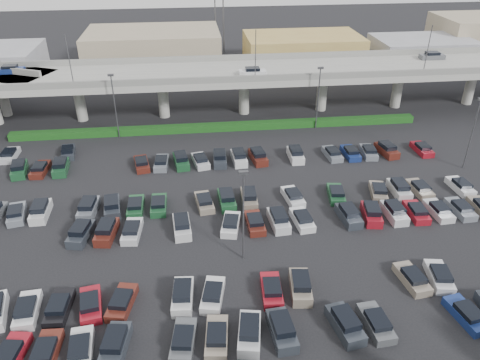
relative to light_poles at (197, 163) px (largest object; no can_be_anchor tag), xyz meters
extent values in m
plane|color=black|center=(4.13, -2.00, -6.24)|extent=(280.00, 280.00, 0.00)
cube|color=gray|center=(4.13, 30.00, 1.01)|extent=(150.00, 13.00, 1.10)
cube|color=slate|center=(4.13, 23.75, 2.06)|extent=(150.00, 0.50, 1.00)
cube|color=slate|center=(4.13, 36.25, 2.06)|extent=(150.00, 0.50, 1.00)
cylinder|color=gray|center=(-18.88, 30.00, -2.89)|extent=(1.80, 1.80, 6.70)
cube|color=slate|center=(-18.88, 30.00, 0.26)|extent=(2.60, 9.75, 0.50)
cylinder|color=gray|center=(-4.87, 30.00, -2.89)|extent=(1.80, 1.80, 6.70)
cube|color=slate|center=(-4.87, 30.00, 0.26)|extent=(2.60, 9.75, 0.50)
cylinder|color=gray|center=(9.12, 30.00, -2.89)|extent=(1.80, 1.80, 6.70)
cube|color=slate|center=(9.12, 30.00, 0.26)|extent=(2.60, 9.75, 0.50)
cylinder|color=gray|center=(23.12, 30.00, -2.89)|extent=(1.80, 1.80, 6.70)
cube|color=slate|center=(23.12, 30.00, 0.26)|extent=(2.60, 9.75, 0.50)
cylinder|color=gray|center=(37.12, 30.00, -2.89)|extent=(1.80, 1.80, 6.70)
cube|color=slate|center=(37.12, 30.00, 0.26)|extent=(2.60, 9.75, 0.50)
cylinder|color=gray|center=(51.12, 30.00, -2.89)|extent=(1.80, 1.80, 6.70)
cube|color=slate|center=(51.12, 30.00, 0.26)|extent=(2.60, 9.75, 0.50)
cube|color=navy|center=(-29.88, 33.00, 1.97)|extent=(4.40, 1.82, 0.82)
cube|color=black|center=(-29.88, 33.00, 2.60)|extent=(2.30, 1.60, 0.50)
cube|color=silver|center=(10.12, 27.00, 1.97)|extent=(4.40, 1.82, 0.82)
cube|color=black|center=(10.12, 27.00, 2.60)|extent=(2.30, 1.60, 0.50)
cube|color=#4C4F53|center=(44.12, 33.00, 1.97)|extent=(4.40, 1.82, 0.82)
cube|color=black|center=(44.12, 33.00, 2.60)|extent=(2.30, 1.60, 0.50)
cylinder|color=#444448|center=(-17.88, 23.90, 5.56)|extent=(0.14, 0.14, 8.00)
cylinder|color=#444448|center=(10.12, 23.90, 5.56)|extent=(0.14, 0.14, 8.00)
cylinder|color=#444448|center=(38.12, 23.90, 5.56)|extent=(0.14, 0.14, 8.00)
cylinder|color=gray|center=(-32.47, 33.82, -2.89)|extent=(1.60, 1.60, 6.70)
cube|color=#103811|center=(4.13, 23.00, -5.69)|extent=(66.00, 1.60, 1.10)
cube|color=maroon|center=(-15.88, -20.50, -5.83)|extent=(2.47, 4.63, 0.82)
cube|color=black|center=(-15.88, -20.70, -5.20)|extent=(1.93, 2.52, 0.50)
cube|color=#561F17|center=(-13.12, -20.50, -5.83)|extent=(2.03, 4.48, 0.82)
cube|color=black|center=(-13.12, -20.70, -5.20)|extent=(1.71, 2.38, 0.50)
cube|color=silver|center=(-10.38, -20.50, -5.83)|extent=(2.23, 4.55, 0.82)
cube|color=black|center=(-10.38, -20.70, -5.20)|extent=(1.81, 2.44, 0.50)
cube|color=#2B3038|center=(-7.62, -20.50, -5.71)|extent=(2.42, 4.61, 1.05)
cube|color=black|center=(-7.62, -20.50, -4.89)|extent=(1.95, 2.80, 0.65)
cube|color=#4C4F53|center=(-2.12, -20.50, -5.83)|extent=(2.43, 4.62, 0.82)
cube|color=black|center=(-2.12, -20.70, -5.20)|extent=(1.91, 2.51, 0.50)
cube|color=gray|center=(0.63, -20.50, -5.83)|extent=(2.31, 4.58, 0.82)
cube|color=black|center=(0.63, -20.70, -5.20)|extent=(1.85, 2.47, 0.50)
cube|color=silver|center=(3.38, -20.50, -5.71)|extent=(2.55, 4.65, 1.05)
cube|color=black|center=(3.38, -20.50, -4.89)|extent=(2.03, 2.84, 0.65)
cube|color=#2B3038|center=(6.13, -20.50, -5.71)|extent=(2.15, 4.52, 1.05)
cube|color=black|center=(6.13, -20.50, -4.89)|extent=(1.79, 2.71, 0.65)
cube|color=#2B3038|center=(11.62, -20.50, -5.71)|extent=(2.57, 4.65, 1.05)
cube|color=black|center=(11.62, -20.50, -4.89)|extent=(2.04, 2.84, 0.65)
cube|color=#4C4F53|center=(14.38, -20.50, -5.83)|extent=(2.16, 4.53, 0.82)
cube|color=black|center=(14.38, -20.70, -5.20)|extent=(1.78, 2.42, 0.50)
cube|color=navy|center=(22.62, -20.50, -5.83)|extent=(2.56, 4.65, 0.82)
cube|color=black|center=(22.62, -20.70, -5.20)|extent=(1.98, 2.54, 0.50)
cube|color=silver|center=(-15.88, -15.50, -5.83)|extent=(2.15, 4.53, 0.82)
cube|color=black|center=(-15.88, -15.70, -5.20)|extent=(1.77, 2.42, 0.50)
cube|color=black|center=(-13.12, -15.50, -5.83)|extent=(2.08, 4.50, 0.82)
cube|color=black|center=(-13.12, -15.70, -5.20)|extent=(1.74, 2.39, 0.50)
cube|color=maroon|center=(-10.38, -15.50, -5.83)|extent=(2.56, 4.65, 0.82)
cube|color=black|center=(-10.38, -15.70, -5.20)|extent=(1.98, 2.54, 0.50)
cube|color=#561F17|center=(-7.62, -15.50, -5.83)|extent=(2.71, 4.68, 0.82)
cube|color=black|center=(-7.62, -15.70, -5.20)|extent=(2.05, 2.59, 0.50)
cube|color=silver|center=(-2.12, -15.50, -5.71)|extent=(2.14, 4.52, 1.05)
cube|color=black|center=(-2.12, -15.50, -4.89)|extent=(1.79, 2.71, 0.65)
cube|color=silver|center=(0.63, -15.50, -5.83)|extent=(2.69, 4.68, 0.82)
cube|color=black|center=(0.63, -15.70, -5.20)|extent=(2.04, 2.58, 0.50)
cube|color=maroon|center=(6.13, -15.50, -5.83)|extent=(2.10, 4.51, 0.82)
cube|color=black|center=(6.13, -15.70, -5.20)|extent=(1.75, 2.40, 0.50)
cube|color=gray|center=(8.88, -15.50, -5.71)|extent=(2.32, 4.58, 1.05)
cube|color=black|center=(8.88, -15.50, -4.89)|extent=(1.89, 2.77, 0.65)
cube|color=gray|center=(19.88, -15.50, -5.83)|extent=(2.32, 4.58, 0.82)
cube|color=black|center=(19.88, -15.70, -5.20)|extent=(1.86, 2.47, 0.50)
cube|color=silver|center=(22.62, -15.50, -5.83)|extent=(2.52, 4.64, 0.82)
cube|color=black|center=(22.62, -15.70, -5.20)|extent=(1.96, 2.53, 0.50)
cube|color=#2B3038|center=(-13.12, -4.50, -5.71)|extent=(2.65, 4.67, 1.05)
cube|color=black|center=(-13.12, -4.50, -4.89)|extent=(2.08, 2.86, 0.65)
cube|color=#561F17|center=(-10.38, -4.50, -5.71)|extent=(2.40, 4.61, 1.05)
cube|color=black|center=(-10.38, -4.50, -4.89)|extent=(1.94, 2.79, 0.65)
cube|color=silver|center=(-7.62, -4.50, -5.83)|extent=(2.21, 4.55, 0.82)
cube|color=black|center=(-7.62, -4.70, -5.20)|extent=(1.80, 2.43, 0.50)
cube|color=silver|center=(-2.12, -4.50, -5.71)|extent=(2.15, 4.53, 1.05)
cube|color=black|center=(-2.12, -4.50, -4.89)|extent=(1.80, 2.72, 0.65)
cube|color=silver|center=(3.38, -4.50, -5.83)|extent=(2.71, 4.68, 0.82)
cube|color=black|center=(3.38, -4.70, -5.20)|extent=(2.05, 2.59, 0.50)
cube|color=#561F17|center=(6.13, -4.50, -5.83)|extent=(2.01, 4.47, 0.82)
cube|color=black|center=(6.13, -4.70, -5.20)|extent=(1.70, 2.37, 0.50)
cube|color=silver|center=(8.88, -4.50, -5.71)|extent=(2.12, 4.52, 1.05)
cube|color=black|center=(8.88, -4.50, -4.89)|extent=(1.78, 2.71, 0.65)
cube|color=silver|center=(11.62, -4.50, -5.83)|extent=(2.25, 4.56, 0.82)
cube|color=black|center=(11.62, -4.70, -5.20)|extent=(1.83, 2.45, 0.50)
cube|color=#2B3038|center=(17.12, -4.50, -5.71)|extent=(2.20, 4.54, 1.05)
cube|color=black|center=(17.12, -4.50, -4.89)|extent=(1.82, 2.73, 0.65)
cube|color=maroon|center=(19.88, -4.50, -5.71)|extent=(2.50, 4.63, 1.05)
cube|color=black|center=(19.88, -4.50, -4.89)|extent=(2.00, 2.82, 0.65)
cube|color=silver|center=(22.62, -4.50, -5.71)|extent=(1.98, 4.46, 1.05)
cube|color=black|center=(22.62, -4.50, -4.89)|extent=(1.69, 2.66, 0.65)
cube|color=maroon|center=(25.38, -4.50, -5.83)|extent=(2.01, 4.47, 0.82)
cube|color=black|center=(25.38, -4.70, -5.20)|extent=(1.70, 2.37, 0.50)
cube|color=silver|center=(28.12, -4.50, -5.83)|extent=(2.08, 4.50, 0.82)
cube|color=black|center=(28.12, -4.70, -5.20)|extent=(1.74, 2.39, 0.50)
cube|color=slate|center=(30.88, -4.50, -5.83)|extent=(2.07, 4.50, 0.82)
cube|color=black|center=(30.88, -4.70, -5.20)|extent=(1.73, 2.39, 0.50)
cube|color=slate|center=(-21.38, 0.50, -5.83)|extent=(2.62, 4.67, 0.82)
cube|color=black|center=(-21.38, 0.30, -5.20)|extent=(2.01, 2.56, 0.50)
cube|color=silver|center=(-18.62, 0.50, -5.71)|extent=(1.92, 4.44, 1.05)
cube|color=black|center=(-18.62, 0.50, -4.89)|extent=(1.66, 2.63, 0.65)
cube|color=slate|center=(-13.12, 0.50, -5.71)|extent=(2.20, 4.54, 1.05)
cube|color=black|center=(-13.12, 0.50, -4.89)|extent=(1.83, 2.73, 0.65)
cube|color=#2B3038|center=(-10.38, 0.50, -5.71)|extent=(2.37, 4.60, 1.05)
cube|color=black|center=(-10.38, 0.50, -4.89)|extent=(1.92, 2.79, 0.65)
cube|color=#1B4D2A|center=(-7.62, 0.50, -5.83)|extent=(1.82, 4.40, 0.82)
cube|color=black|center=(-7.62, 0.30, -5.20)|extent=(1.60, 2.30, 0.50)
cube|color=#1B4D2A|center=(-4.87, 0.50, -5.83)|extent=(1.85, 4.41, 0.82)
cube|color=black|center=(-4.87, 0.30, -5.20)|extent=(1.62, 2.31, 0.50)
cube|color=gray|center=(0.63, 0.50, -5.83)|extent=(2.39, 4.60, 0.82)
cube|color=black|center=(0.63, 0.30, -5.20)|extent=(1.90, 2.49, 0.50)
cube|color=#1B4D2A|center=(3.38, 0.50, -5.71)|extent=(2.06, 4.49, 1.05)
cube|color=black|center=(3.38, 0.50, -4.89)|extent=(1.74, 2.68, 0.65)
cube|color=gray|center=(6.13, 0.50, -5.71)|extent=(1.99, 4.47, 1.05)
cube|color=black|center=(6.13, 0.50, -4.89)|extent=(1.70, 2.66, 0.65)
cube|color=silver|center=(11.62, 0.50, -5.83)|extent=(2.38, 4.60, 0.82)
cube|color=black|center=(11.62, 0.30, -5.20)|extent=(1.89, 2.49, 0.50)
cube|color=#1B4D2A|center=(17.12, 0.50, -5.83)|extent=(2.44, 4.62, 0.82)
cube|color=black|center=(17.12, 0.30, -5.20)|extent=(1.92, 2.51, 0.50)
cube|color=gray|center=(22.62, 0.50, -5.83)|extent=(2.75, 4.69, 0.82)
cube|color=black|center=(22.62, 0.30, -5.20)|extent=(2.07, 2.60, 0.50)
cube|color=silver|center=(25.38, 0.50, -5.71)|extent=(1.91, 4.44, 1.05)
cube|color=black|center=(25.38, 0.50, -4.89)|extent=(1.65, 2.63, 0.65)
cube|color=gray|center=(28.12, 0.50, -5.83)|extent=(2.13, 4.52, 0.82)
cube|color=black|center=(28.12, 0.30, -5.20)|extent=(1.76, 2.41, 0.50)
cube|color=silver|center=(33.62, 0.50, -5.83)|extent=(2.08, 4.50, 0.82)
cube|color=black|center=(33.62, 0.30, -5.20)|extent=(1.74, 2.39, 0.50)
cube|color=#1B4D2A|center=(-24.12, 11.50, -5.71)|extent=(2.55, 4.65, 1.05)
cube|color=black|center=(-24.12, 11.50, -4.89)|extent=(2.02, 2.84, 0.65)
cube|color=#561F17|center=(-21.38, 11.50, -5.83)|extent=(2.06, 4.49, 0.82)
cube|color=black|center=(-21.38, 11.30, -5.20)|extent=(1.73, 2.39, 0.50)
cube|color=#1B4D2A|center=(-18.62, 11.50, -5.71)|extent=(2.16, 4.53, 1.05)
cube|color=black|center=(-18.62, 11.50, -4.89)|extent=(1.80, 2.72, 0.65)
cube|color=#561F17|center=(-7.62, 11.50, -5.83)|extent=(2.58, 4.65, 0.82)
cube|color=black|center=(-7.62, 11.30, -5.20)|extent=(1.99, 2.55, 0.50)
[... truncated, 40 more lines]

